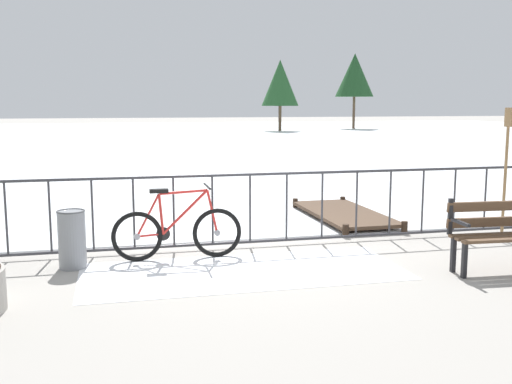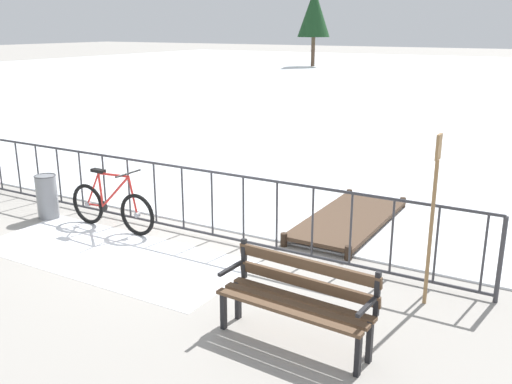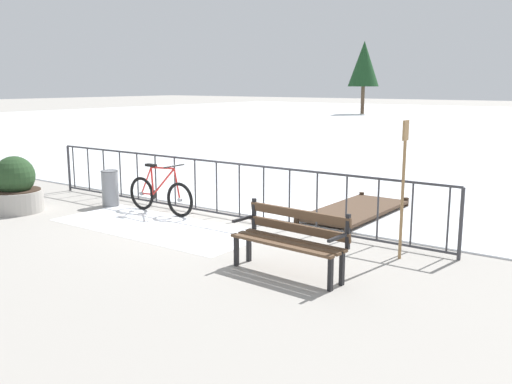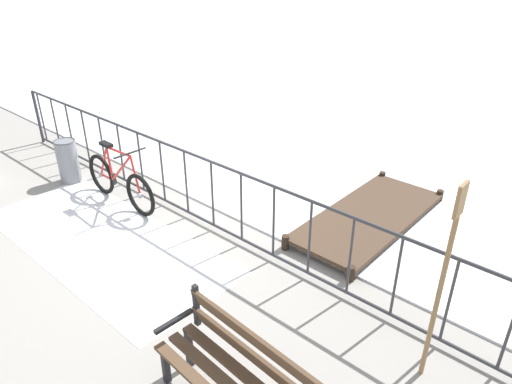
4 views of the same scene
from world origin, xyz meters
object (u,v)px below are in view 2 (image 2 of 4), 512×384
at_px(park_bench, 298,294).
at_px(oar_upright, 433,210).
at_px(trash_bin, 47,196).
at_px(bicycle_near_railing, 111,207).

xyz_separation_m(park_bench, oar_upright, (0.92, 1.46, 0.63)).
xyz_separation_m(park_bench, trash_bin, (-5.28, 1.36, -0.14)).
distance_m(bicycle_near_railing, park_bench, 4.23).
xyz_separation_m(trash_bin, oar_upright, (6.19, 0.10, 0.76)).
height_order(trash_bin, oar_upright, oar_upright).
bearing_deg(oar_upright, park_bench, -122.17).
distance_m(bicycle_near_railing, trash_bin, 1.33).
bearing_deg(trash_bin, park_bench, -14.45).
relative_size(park_bench, trash_bin, 2.22).
bearing_deg(park_bench, bicycle_near_railing, 159.47).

